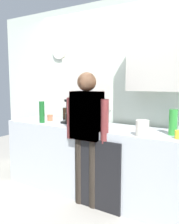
# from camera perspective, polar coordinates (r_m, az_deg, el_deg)

# --- Properties ---
(ground_plane) EXTENTS (8.00, 8.00, 0.00)m
(ground_plane) POSITION_cam_1_polar(r_m,az_deg,el_deg) (3.21, -0.61, -20.66)
(ground_plane) COLOR #9E998E
(kitchen_counter) EXTENTS (2.76, 0.64, 0.92)m
(kitchen_counter) POSITION_cam_1_polar(r_m,az_deg,el_deg) (3.26, 2.35, -11.37)
(kitchen_counter) COLOR #B2B7BC
(kitchen_counter) RESTS_ON ground_plane
(dishwasher_panel) EXTENTS (0.56, 0.02, 0.83)m
(dishwasher_panel) POSITION_cam_1_polar(r_m,az_deg,el_deg) (2.92, 2.15, -14.60)
(dishwasher_panel) COLOR black
(dishwasher_panel) RESTS_ON ground_plane
(back_wall_assembly) EXTENTS (4.36, 0.42, 2.60)m
(back_wall_assembly) POSITION_cam_1_polar(r_m,az_deg,el_deg) (3.40, 7.18, 4.85)
(back_wall_assembly) COLOR silver
(back_wall_assembly) RESTS_ON ground_plane
(coffee_maker) EXTENTS (0.20, 0.20, 0.33)m
(coffee_maker) POSITION_cam_1_polar(r_m,az_deg,el_deg) (3.39, -4.15, -0.10)
(coffee_maker) COLOR black
(coffee_maker) RESTS_ON kitchen_counter
(bottle_amber_beer) EXTENTS (0.06, 0.06, 0.23)m
(bottle_amber_beer) POSITION_cam_1_polar(r_m,az_deg,el_deg) (3.19, 0.18, -1.12)
(bottle_amber_beer) COLOR brown
(bottle_amber_beer) RESTS_ON kitchen_counter
(bottle_clear_soda) EXTENTS (0.09, 0.09, 0.28)m
(bottle_clear_soda) POSITION_cam_1_polar(r_m,az_deg,el_deg) (2.77, 18.90, -2.26)
(bottle_clear_soda) COLOR #2D8C33
(bottle_clear_soda) RESTS_ON kitchen_counter
(bottle_green_wine) EXTENTS (0.07, 0.07, 0.30)m
(bottle_green_wine) POSITION_cam_1_polar(r_m,az_deg,el_deg) (3.46, -11.04, -0.01)
(bottle_green_wine) COLOR #195923
(bottle_green_wine) RESTS_ON kitchen_counter
(bottle_dark_sauce) EXTENTS (0.06, 0.06, 0.18)m
(bottle_dark_sauce) POSITION_cam_1_polar(r_m,az_deg,el_deg) (3.70, -5.81, -0.39)
(bottle_dark_sauce) COLOR black
(bottle_dark_sauce) RESTS_ON kitchen_counter
(cup_yellow_cup) EXTENTS (0.07, 0.07, 0.08)m
(cup_yellow_cup) POSITION_cam_1_polar(r_m,az_deg,el_deg) (2.62, 20.02, -4.98)
(cup_yellow_cup) COLOR yellow
(cup_yellow_cup) RESTS_ON kitchen_counter
(cup_terracotta_mug) EXTENTS (0.08, 0.08, 0.09)m
(cup_terracotta_mug) POSITION_cam_1_polar(r_m,az_deg,el_deg) (3.61, -9.19, -1.34)
(cup_terracotta_mug) COLOR #B26647
(cup_terracotta_mug) RESTS_ON kitchen_counter
(storage_canister) EXTENTS (0.14, 0.14, 0.17)m
(storage_canister) POSITION_cam_1_polar(r_m,az_deg,el_deg) (2.63, 12.21, -3.71)
(storage_canister) COLOR silver
(storage_canister) RESTS_ON kitchen_counter
(person_at_sink) EXTENTS (0.57, 0.22, 1.60)m
(person_at_sink) POSITION_cam_1_polar(r_m,az_deg,el_deg) (2.89, -0.63, -3.78)
(person_at_sink) COLOR black
(person_at_sink) RESTS_ON ground_plane
(person_guest) EXTENTS (0.57, 0.22, 1.60)m
(person_guest) POSITION_cam_1_polar(r_m,az_deg,el_deg) (2.89, -0.63, -3.78)
(person_guest) COLOR brown
(person_guest) RESTS_ON ground_plane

